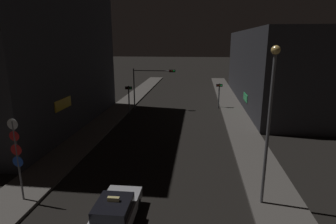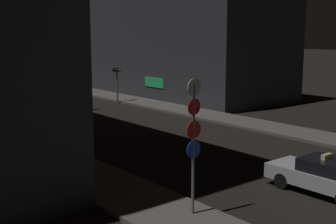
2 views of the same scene
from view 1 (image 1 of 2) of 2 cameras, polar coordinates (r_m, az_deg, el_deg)
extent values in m
cube|color=#5B5651|center=(36.52, -9.82, 0.64)|extent=(2.97, 62.88, 0.18)
cube|color=#5B5651|center=(35.38, 13.34, 0.01)|extent=(2.97, 62.88, 0.18)
cube|color=#333338|center=(30.92, -26.34, 14.64)|extent=(9.47, 21.25, 19.11)
cube|color=yellow|center=(25.40, -20.76, 1.59)|extent=(0.08, 2.80, 0.90)
cube|color=#333338|center=(42.42, 21.63, 8.54)|extent=(10.21, 30.02, 10.07)
cube|color=#26CC66|center=(35.95, 15.65, 2.91)|extent=(0.08, 2.80, 0.90)
cube|color=#B7B7BC|center=(14.36, -10.86, -20.04)|extent=(1.84, 4.42, 0.60)
cube|color=black|center=(13.90, -11.22, -18.62)|extent=(1.60, 1.99, 0.50)
cylinder|color=black|center=(15.82, -12.26, -17.85)|extent=(0.23, 0.64, 0.64)
cylinder|color=black|center=(15.44, -6.29, -18.47)|extent=(0.23, 0.64, 0.64)
cube|color=#F4E08C|center=(13.79, -11.17, -17.18)|extent=(0.56, 0.18, 0.20)
cylinder|color=slate|center=(36.41, -6.98, 4.77)|extent=(0.16, 0.16, 5.24)
cylinder|color=slate|center=(35.59, -3.16, 8.49)|extent=(4.97, 0.10, 0.10)
cube|color=black|center=(35.27, 0.87, 8.45)|extent=(0.80, 0.28, 0.32)
sphere|color=#3F0C0C|center=(35.12, 0.44, 8.43)|extent=(0.20, 0.20, 0.20)
sphere|color=#3F2D0C|center=(35.10, 0.84, 8.42)|extent=(0.20, 0.20, 0.20)
sphere|color=#19E54C|center=(35.07, 1.25, 8.41)|extent=(0.20, 0.20, 0.20)
cylinder|color=slate|center=(33.86, -8.03, 2.47)|extent=(0.16, 0.16, 3.45)
cube|color=black|center=(33.59, -8.12, 4.93)|extent=(0.80, 0.28, 0.32)
sphere|color=#3F0C0C|center=(33.48, -8.61, 4.88)|extent=(0.20, 0.20, 0.20)
sphere|color=#3F2D0C|center=(33.42, -8.20, 4.88)|extent=(0.20, 0.20, 0.20)
sphere|color=#19E54C|center=(33.36, -7.78, 4.88)|extent=(0.20, 0.20, 0.20)
cylinder|color=slate|center=(36.99, 10.43, 3.27)|extent=(0.16, 0.16, 3.31)
cube|color=black|center=(36.75, 10.53, 5.42)|extent=(0.80, 0.28, 0.32)
sphere|color=#3F0C0C|center=(36.56, 10.16, 5.39)|extent=(0.20, 0.20, 0.20)
sphere|color=#3F2D0C|center=(36.57, 10.55, 5.38)|extent=(0.20, 0.20, 0.20)
sphere|color=#19E54C|center=(36.59, 10.94, 5.36)|extent=(0.20, 0.20, 0.20)
cylinder|color=slate|center=(17.03, -28.45, -8.97)|extent=(0.10, 0.10, 4.50)
cylinder|color=white|center=(16.36, -29.36, -2.20)|extent=(0.58, 0.03, 0.58)
cylinder|color=red|center=(16.53, -29.09, -4.35)|extent=(0.55, 0.03, 0.55)
cylinder|color=red|center=(16.77, -28.77, -6.84)|extent=(0.61, 0.03, 0.61)
cylinder|color=blue|center=(17.01, -28.49, -8.96)|extent=(0.60, 0.03, 0.60)
cylinder|color=slate|center=(15.00, 19.85, -4.20)|extent=(0.16, 0.16, 7.87)
sphere|color=#F9C666|center=(14.29, 21.30, 11.81)|extent=(0.44, 0.44, 0.44)
camera|label=2|loc=(19.53, -76.21, -3.97)|focal=47.69mm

